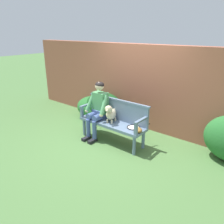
{
  "coord_description": "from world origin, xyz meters",
  "views": [
    {
      "loc": [
        2.91,
        -3.58,
        2.45
      ],
      "look_at": [
        0.0,
        0.0,
        0.73
      ],
      "focal_mm": 35.24,
      "sensor_mm": 36.0,
      "label": 1
    }
  ],
  "objects": [
    {
      "name": "hedge_bush_far_left",
      "position": [
        -0.97,
        0.83,
        0.42
      ],
      "size": [
        1.2,
        0.8,
        0.83
      ],
      "primitive_type": "ellipsoid",
      "color": "#194C1E",
      "rests_on": "ground"
    },
    {
      "name": "bench_armrest_right_end",
      "position": [
        0.77,
        -0.09,
        0.68
      ],
      "size": [
        0.06,
        0.48,
        0.28
      ],
      "color": "slate",
      "rests_on": "garden_bench"
    },
    {
      "name": "tennis_racket",
      "position": [
        0.56,
        0.09,
        0.49
      ],
      "size": [
        0.39,
        0.57,
        0.03
      ],
      "color": "black",
      "rests_on": "garden_bench"
    },
    {
      "name": "bench_backrest",
      "position": [
        0.0,
        0.21,
        0.73
      ],
      "size": [
        1.67,
        0.06,
        0.5
      ],
      "color": "slate",
      "rests_on": "garden_bench"
    },
    {
      "name": "dog_on_bench",
      "position": [
        -0.03,
        -0.02,
        0.7
      ],
      "size": [
        0.27,
        0.43,
        0.43
      ],
      "color": "beige",
      "rests_on": "garden_bench"
    },
    {
      "name": "bench_armrest_left_end",
      "position": [
        -0.77,
        -0.09,
        0.68
      ],
      "size": [
        0.06,
        0.48,
        0.28
      ],
      "color": "slate",
      "rests_on": "garden_bench"
    },
    {
      "name": "brick_garden_fence",
      "position": [
        0.0,
        1.25,
        1.07
      ],
      "size": [
        8.0,
        0.3,
        2.14
      ],
      "primitive_type": "cube",
      "color": "#9E5642",
      "rests_on": "ground"
    },
    {
      "name": "garden_bench",
      "position": [
        0.0,
        0.0,
        0.41
      ],
      "size": [
        1.63,
        0.48,
        0.48
      ],
      "color": "slate",
      "rests_on": "ground"
    },
    {
      "name": "ground_plane",
      "position": [
        0.0,
        0.0,
        0.0
      ],
      "size": [
        40.0,
        40.0,
        0.0
      ],
      "primitive_type": "plane",
      "color": "#4C753D"
    },
    {
      "name": "hedge_bush_far_right",
      "position": [
        -1.44,
        0.87,
        0.31
      ],
      "size": [
        1.01,
        0.86,
        0.61
      ],
      "primitive_type": "ellipsoid",
      "color": "#286B2D",
      "rests_on": "ground"
    },
    {
      "name": "baseball_glove",
      "position": [
        0.73,
        -0.06,
        0.52
      ],
      "size": [
        0.28,
        0.27,
        0.09
      ],
      "primitive_type": "ellipsoid",
      "rotation": [
        0.0,
        0.0,
        -0.67
      ],
      "color": "#9E6B2D",
      "rests_on": "garden_bench"
    },
    {
      "name": "person_seated",
      "position": [
        -0.41,
        -0.01,
        0.75
      ],
      "size": [
        0.56,
        0.64,
        1.35
      ],
      "color": "black",
      "rests_on": "ground"
    },
    {
      "name": "hedge_bush_mid_right",
      "position": [
        -1.19,
        0.87,
        0.29
      ],
      "size": [
        0.99,
        0.9,
        0.58
      ],
      "primitive_type": "ellipsoid",
      "color": "#286B2D",
      "rests_on": "ground"
    }
  ]
}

